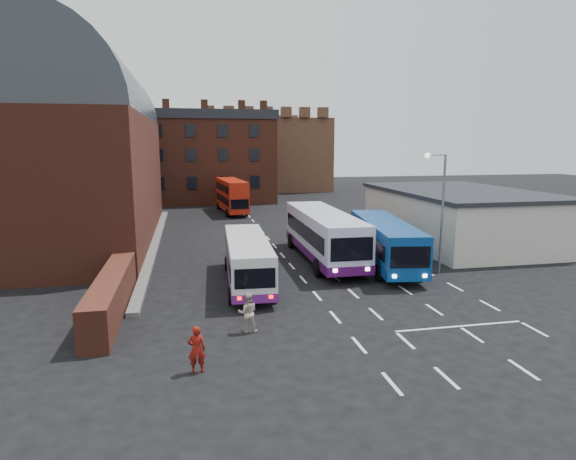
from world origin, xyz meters
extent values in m
plane|color=black|center=(0.00, 0.00, 0.00)|extent=(180.00, 180.00, 0.00)
cube|color=#602B1E|center=(-15.50, 21.00, 5.00)|extent=(12.00, 28.00, 10.00)
cylinder|color=#1E2328|center=(-15.50, 21.00, 10.00)|extent=(12.00, 26.00, 12.00)
cube|color=#602B1E|center=(-10.20, 2.00, 0.90)|extent=(1.20, 10.00, 1.80)
cube|color=beige|center=(15.00, 14.00, 2.00)|extent=(10.00, 16.00, 4.00)
cube|color=#282B30|center=(15.00, 14.00, 4.10)|extent=(10.40, 16.40, 0.30)
cube|color=brown|center=(-6.00, 46.00, 5.50)|extent=(22.00, 10.00, 11.00)
cube|color=brown|center=(6.00, 66.00, 6.00)|extent=(22.00, 22.00, 12.00)
cube|color=silver|center=(-3.30, 5.42, 1.54)|extent=(2.66, 9.78, 2.20)
cube|color=black|center=(-3.30, 5.42, 1.67)|extent=(2.67, 8.58, 0.79)
cylinder|color=black|center=(-4.25, 8.55, 0.44)|extent=(0.29, 0.89, 0.88)
cylinder|color=black|center=(-4.57, 2.04, 0.44)|extent=(0.29, 0.89, 0.88)
cylinder|color=black|center=(-2.06, 8.44, 0.44)|extent=(0.29, 0.89, 0.88)
cylinder|color=black|center=(-2.37, 1.94, 0.44)|extent=(0.29, 0.89, 0.88)
cube|color=silver|center=(2.44, 9.92, 1.95)|extent=(2.98, 12.31, 2.79)
cube|color=black|center=(2.44, 9.92, 2.12)|extent=(3.02, 11.11, 1.00)
cylinder|color=black|center=(3.78, 6.00, 0.56)|extent=(0.33, 1.12, 1.12)
cylinder|color=black|center=(3.90, 14.25, 0.56)|extent=(0.33, 1.12, 1.12)
cylinder|color=black|center=(0.99, 6.04, 0.56)|extent=(0.33, 1.12, 1.12)
cylinder|color=black|center=(1.12, 14.29, 0.56)|extent=(0.33, 1.12, 1.12)
cube|color=navy|center=(5.96, 7.65, 1.73)|extent=(4.06, 11.12, 2.47)
cube|color=black|center=(5.96, 7.65, 1.88)|extent=(3.94, 9.94, 0.89)
cylinder|color=black|center=(6.67, 4.05, 0.49)|extent=(0.42, 1.02, 0.99)
cylinder|color=black|center=(7.76, 11.28, 0.49)|extent=(0.42, 1.02, 0.99)
cylinder|color=black|center=(4.23, 4.42, 0.49)|extent=(0.42, 1.02, 0.99)
cylinder|color=black|center=(5.32, 11.65, 0.49)|extent=(0.42, 1.02, 0.99)
cube|color=red|center=(-1.62, 34.32, 2.13)|extent=(3.03, 9.73, 3.39)
cube|color=black|center=(-1.62, 34.32, 1.65)|extent=(2.98, 8.54, 0.78)
cylinder|color=black|center=(-0.26, 31.38, 0.44)|extent=(0.32, 0.89, 0.87)
cylinder|color=black|center=(-0.85, 37.80, 0.44)|extent=(0.32, 0.89, 0.87)
cylinder|color=black|center=(-2.43, 31.19, 0.44)|extent=(0.32, 0.89, 0.87)
cylinder|color=black|center=(-3.01, 37.60, 0.44)|extent=(0.32, 0.89, 0.87)
cylinder|color=slate|center=(8.60, 5.28, 3.64)|extent=(0.15, 0.15, 7.28)
cylinder|color=slate|center=(7.97, 5.20, 7.28)|extent=(1.27, 0.26, 0.09)
sphere|color=#FFF2CC|center=(7.34, 5.12, 7.23)|extent=(0.33, 0.33, 0.33)
imported|color=maroon|center=(-6.37, -5.03, 0.86)|extent=(0.63, 0.42, 1.71)
imported|color=#B5A894|center=(-4.17, -1.72, 0.86)|extent=(0.89, 0.72, 1.72)
camera|label=1|loc=(-6.43, -21.11, 7.93)|focal=30.00mm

